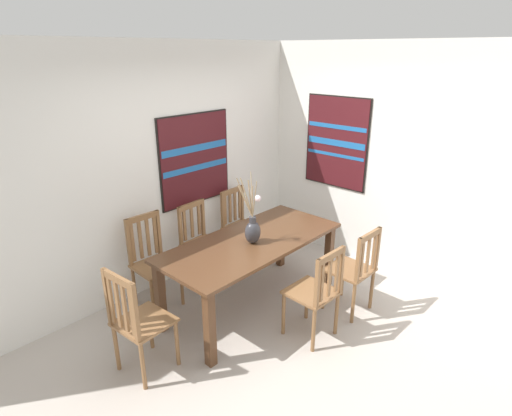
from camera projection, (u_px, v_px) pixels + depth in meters
ground_plane at (299, 337)px, 4.06m from camera, size 6.40×6.40×0.03m
wall_back at (173, 166)px, 4.75m from camera, size 6.40×0.12×2.70m
wall_side at (401, 164)px, 4.84m from camera, size 0.12×6.40×2.70m
dining_table at (252, 250)px, 4.29m from camera, size 1.97×0.88×0.78m
centerpiece_vase at (253, 229)px, 4.14m from camera, size 0.24×0.25×0.70m
chair_0 at (354, 269)px, 4.27m from camera, size 0.43×0.43×0.95m
chair_1 at (316, 292)px, 3.87m from camera, size 0.43×0.43×0.95m
chair_2 at (153, 260)px, 4.40m from camera, size 0.43×0.43×1.00m
chair_3 at (201, 241)px, 4.88m from camera, size 0.45×0.45×0.94m
chair_4 at (240, 224)px, 5.34m from camera, size 0.44×0.44×0.95m
chair_5 at (138, 321)px, 3.43m from camera, size 0.45×0.45×0.99m
painting_on_back_wall at (195, 159)px, 4.88m from camera, size 1.01×0.05×1.06m
painting_on_side_wall at (337, 142)px, 5.28m from camera, size 0.05×0.89×1.15m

